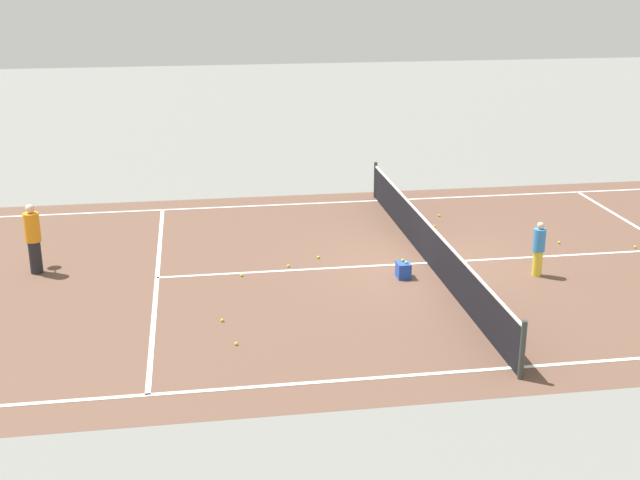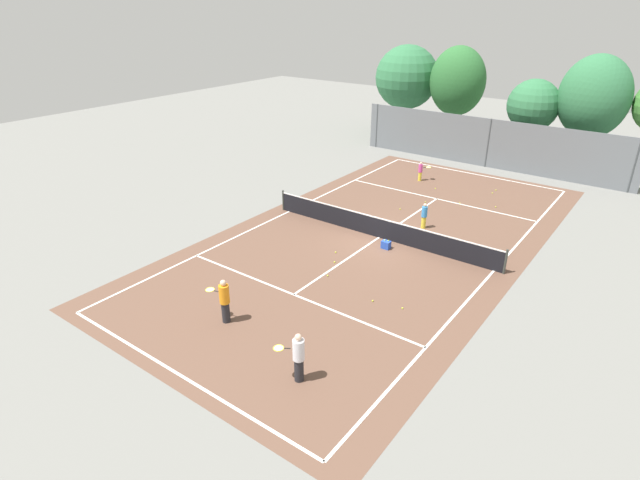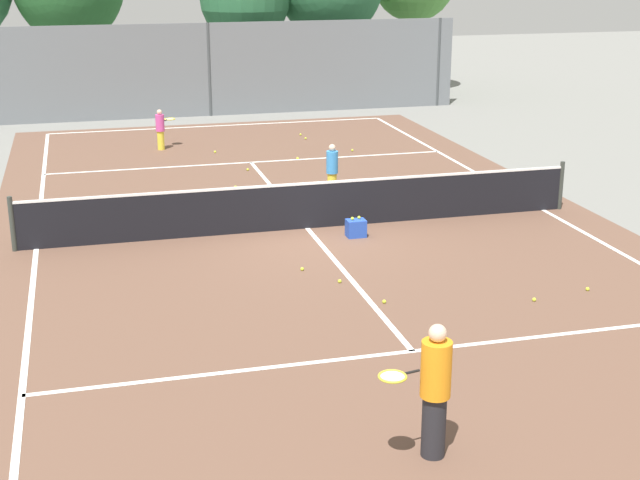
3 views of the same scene
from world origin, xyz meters
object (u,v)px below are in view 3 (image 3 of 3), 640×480
Objects in this scene: player_3 at (434,389)px; tennis_ball_9 at (340,281)px; tennis_ball_0 at (302,269)px; ball_crate at (356,228)px; tennis_ball_4 at (588,289)px; tennis_ball_10 at (248,169)px; player_0 at (161,129)px; tennis_ball_12 at (301,134)px; tennis_ball_7 at (215,152)px; player_2 at (332,171)px; tennis_ball_8 at (306,138)px; tennis_ball_6 at (384,302)px; tennis_ball_2 at (298,158)px; tennis_ball_3 at (352,150)px; tennis_ball_1 at (534,300)px; tennis_ball_13 at (235,187)px; tennis_ball_11 at (128,222)px; tennis_ball_5 at (173,224)px.

player_3 is 5.92m from tennis_ball_9.
ball_crate is at bearing 48.03° from tennis_ball_0.
tennis_ball_10 is (-4.07, 10.29, 0.00)m from tennis_ball_4.
player_0 reaches higher than tennis_ball_12.
ball_crate is at bearing -80.19° from tennis_ball_10.
tennis_ball_0 is 1.00× the size of tennis_ball_7.
ball_crate is 6.45× the size of tennis_ball_10.
tennis_ball_10 and tennis_ball_12 have the same top height.
player_2 is 19.53× the size of tennis_ball_8.
tennis_ball_6 and tennis_ball_10 have the same top height.
player_0 is 17.93× the size of tennis_ball_2.
tennis_ball_3 and tennis_ball_6 have the same top height.
tennis_ball_1 is 9.46m from tennis_ball_13.
tennis_ball_10 is (-2.49, -3.63, 0.00)m from tennis_ball_8.
tennis_ball_6 and tennis_ball_11 have the same top height.
ball_crate is at bearing -69.29° from tennis_ball_13.
tennis_ball_13 is at bearing 95.26° from tennis_ball_9.
tennis_ball_5 is at bearing 153.47° from ball_crate.
player_3 is 6.68m from tennis_ball_0.
tennis_ball_5 is (-5.39, 5.98, 0.00)m from tennis_ball_1.
tennis_ball_9 is 1.00× the size of tennis_ball_11.
player_3 is at bearing -136.48° from tennis_ball_4.
tennis_ball_12 is at bearing 81.97° from tennis_ball_6.
tennis_ball_8 is at bearing 75.77° from tennis_ball_0.
tennis_ball_9 is (-4.04, 1.47, 0.00)m from tennis_ball_4.
tennis_ball_2 is at bearing 84.12° from tennis_ball_6.
player_3 reaches higher than tennis_ball_9.
player_2 reaches higher than tennis_ball_7.
tennis_ball_6 is at bearing -99.58° from ball_crate.
ball_crate is 7.30m from tennis_ball_2.
ball_crate is 6.45× the size of tennis_ball_11.
player_3 is (-1.96, -11.44, 0.20)m from player_2.
tennis_ball_5 is at bearing 119.55° from tennis_ball_0.
tennis_ball_5 is at bearing -119.30° from tennis_ball_12.
player_3 is 25.13× the size of tennis_ball_9.
tennis_ball_4 is at bearing -70.18° from tennis_ball_7.
tennis_ball_13 is (1.32, -5.03, -0.59)m from player_0.
tennis_ball_1 is (3.41, -2.48, 0.00)m from tennis_ball_0.
player_2 is 5.81m from tennis_ball_9.
tennis_ball_8 is at bearing 78.80° from tennis_ball_9.
player_2 reaches higher than tennis_ball_12.
ball_crate is 4.99m from tennis_ball_4.
player_0 is 17.93× the size of tennis_ball_12.
tennis_ball_10 is at bearing 86.66° from tennis_ball_0.
tennis_ball_2 is 1.00× the size of tennis_ball_6.
tennis_ball_6 is 1.00× the size of tennis_ball_12.
player_3 reaches higher than ball_crate.
tennis_ball_8 is at bearing 58.80° from tennis_ball_5.
tennis_ball_12 is at bearing 55.00° from tennis_ball_11.
tennis_ball_1 is (1.50, -7.29, -0.63)m from player_2.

